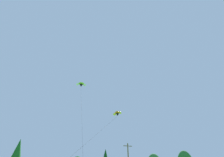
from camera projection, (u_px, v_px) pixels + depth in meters
parafoil_kite_high_orange at (117, 114)px, 35.01m from camera, size 13.36×16.76×13.47m
parafoil_kite_mid_lime_white at (81, 85)px, 35.42m from camera, size 2.13×10.59×19.09m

